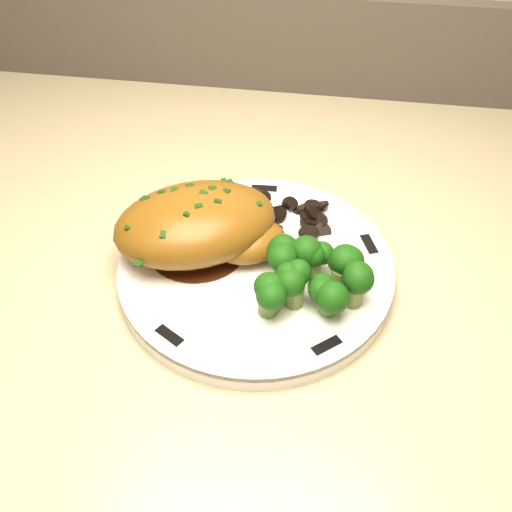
# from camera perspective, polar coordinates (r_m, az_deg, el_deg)

# --- Properties ---
(counter) EXTENTS (2.24, 0.74, 1.09)m
(counter) POSITION_cam_1_polar(r_m,az_deg,el_deg) (0.98, -3.31, -20.79)
(counter) COLOR brown
(counter) RESTS_ON ground
(plate) EXTENTS (0.26, 0.26, 0.02)m
(plate) POSITION_cam_1_polar(r_m,az_deg,el_deg) (0.56, 0.00, -1.30)
(plate) COLOR white
(plate) RESTS_ON counter
(rim_accent_0) EXTENTS (0.03, 0.01, 0.00)m
(rim_accent_0) POSITION_cam_1_polar(r_m,az_deg,el_deg) (0.63, 0.74, 6.01)
(rim_accent_0) COLOR black
(rim_accent_0) RESTS_ON plate
(rim_accent_1) EXTENTS (0.01, 0.03, 0.00)m
(rim_accent_1) POSITION_cam_1_polar(r_m,az_deg,el_deg) (0.59, -9.34, 2.06)
(rim_accent_1) COLOR black
(rim_accent_1) RESTS_ON plate
(rim_accent_2) EXTENTS (0.03, 0.02, 0.00)m
(rim_accent_2) POSITION_cam_1_polar(r_m,az_deg,el_deg) (0.51, -7.70, -7.04)
(rim_accent_2) COLOR black
(rim_accent_2) RESTS_ON plate
(rim_accent_3) EXTENTS (0.02, 0.02, 0.00)m
(rim_accent_3) POSITION_cam_1_polar(r_m,az_deg,el_deg) (0.50, 6.30, -7.92)
(rim_accent_3) COLOR black
(rim_accent_3) RESTS_ON plate
(rim_accent_4) EXTENTS (0.02, 0.03, 0.00)m
(rim_accent_4) POSITION_cam_1_polar(r_m,az_deg,el_deg) (0.58, 10.01, 1.03)
(rim_accent_4) COLOR black
(rim_accent_4) RESTS_ON plate
(gravy_pool) EXTENTS (0.09, 0.09, 0.00)m
(gravy_pool) POSITION_cam_1_polar(r_m,az_deg,el_deg) (0.57, -5.23, 0.82)
(gravy_pool) COLOR #401A0B
(gravy_pool) RESTS_ON plate
(chicken_breast) EXTENTS (0.17, 0.15, 0.06)m
(chicken_breast) POSITION_cam_1_polar(r_m,az_deg,el_deg) (0.55, -4.86, 2.70)
(chicken_breast) COLOR #885917
(chicken_breast) RESTS_ON plate
(mushroom_pile) EXTENTS (0.08, 0.06, 0.02)m
(mushroom_pile) POSITION_cam_1_polar(r_m,az_deg,el_deg) (0.60, 2.62, 3.47)
(mushroom_pile) COLOR black
(mushroom_pile) RESTS_ON plate
(broccoli_florets) EXTENTS (0.09, 0.07, 0.04)m
(broccoli_florets) POSITION_cam_1_polar(r_m,az_deg,el_deg) (0.52, 5.02, -2.00)
(broccoli_florets) COLOR olive
(broccoli_florets) RESTS_ON plate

